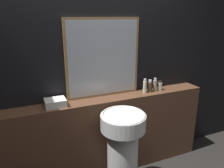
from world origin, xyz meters
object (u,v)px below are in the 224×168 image
towel_stack (55,103)px  body_wash_bottle (160,86)px  shampoo_bottle (145,86)px  conditioner_bottle (150,86)px  lotion_bottle (155,85)px  mirror (103,58)px  pedestal_sink (123,150)px

towel_stack → body_wash_bottle: body_wash_bottle is taller
shampoo_bottle → conditioner_bottle: shampoo_bottle is taller
towel_stack → lotion_bottle: size_ratio=1.27×
conditioner_bottle → lotion_bottle: 0.07m
conditioner_bottle → lotion_bottle: (0.07, 0.00, 0.01)m
mirror → body_wash_bottle: bearing=-8.0°
towel_stack → shampoo_bottle: size_ratio=1.21×
conditioner_bottle → shampoo_bottle: bearing=180.0°
body_wash_bottle → lotion_bottle: bearing=180.0°
mirror → conditioner_bottle: bearing=-10.0°
conditioner_bottle → lotion_bottle: bearing=0.0°
pedestal_sink → shampoo_bottle: size_ratio=5.45×
shampoo_bottle → conditioner_bottle: size_ratio=1.15×
towel_stack → conditioner_bottle: bearing=0.0°
shampoo_bottle → lotion_bottle: (0.14, 0.00, -0.00)m
pedestal_sink → mirror: size_ratio=1.07×
pedestal_sink → shampoo_bottle: shampoo_bottle is taller
shampoo_bottle → lotion_bottle: size_ratio=1.04×
shampoo_bottle → body_wash_bottle: bearing=0.0°
shampoo_bottle → pedestal_sink: bearing=-140.4°
lotion_bottle → pedestal_sink: bearing=-147.5°
pedestal_sink → mirror: mirror is taller
pedestal_sink → body_wash_bottle: body_wash_bottle is taller
pedestal_sink → conditioner_bottle: size_ratio=6.26×
mirror → lotion_bottle: mirror is taller
mirror → body_wash_bottle: (0.68, -0.10, -0.37)m
shampoo_bottle → lotion_bottle: 0.14m
pedestal_sink → towel_stack: bearing=145.5°
shampoo_bottle → conditioner_bottle: 0.07m
towel_stack → conditioner_bottle: 1.09m
towel_stack → mirror: bearing=9.9°
mirror → body_wash_bottle: size_ratio=7.12×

